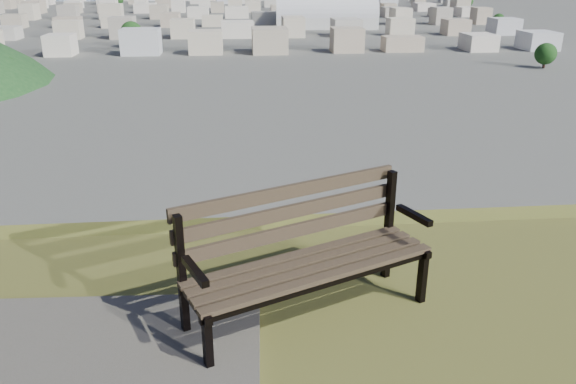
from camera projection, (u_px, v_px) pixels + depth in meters
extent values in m
cube|color=#413225|center=(325.00, 277.00, 4.15)|extent=(1.85, 0.88, 0.04)
cube|color=#413225|center=(316.00, 269.00, 4.25)|extent=(1.85, 0.88, 0.04)
cube|color=#413225|center=(307.00, 262.00, 4.36)|extent=(1.85, 0.88, 0.04)
cube|color=#413225|center=(298.00, 255.00, 4.47)|extent=(1.85, 0.88, 0.04)
cube|color=#413225|center=(293.00, 231.00, 4.48)|extent=(1.83, 0.83, 0.11)
cube|color=#413225|center=(292.00, 211.00, 4.44)|extent=(1.83, 0.83, 0.11)
cube|color=#413225|center=(290.00, 192.00, 4.40)|extent=(1.83, 0.83, 0.11)
cube|color=black|center=(208.00, 344.00, 3.79)|extent=(0.08, 0.08, 0.48)
cube|color=black|center=(182.00, 279.00, 4.08)|extent=(0.08, 0.08, 1.01)
cube|color=black|center=(195.00, 302.00, 3.90)|extent=(0.27, 0.53, 0.06)
cube|color=black|center=(195.00, 271.00, 3.75)|extent=(0.21, 0.38, 0.05)
cube|color=black|center=(422.00, 276.00, 4.64)|extent=(0.08, 0.08, 0.48)
cube|color=black|center=(389.00, 225.00, 4.93)|extent=(0.08, 0.08, 1.01)
cube|color=black|center=(407.00, 243.00, 4.74)|extent=(0.27, 0.53, 0.06)
cube|color=black|center=(414.00, 215.00, 4.60)|extent=(0.21, 0.38, 0.05)
cube|color=black|center=(326.00, 284.00, 4.16)|extent=(1.83, 0.84, 0.04)
cube|color=black|center=(298.00, 260.00, 4.50)|extent=(1.83, 0.84, 0.04)
cube|color=silver|center=(326.00, 22.00, 279.70)|extent=(50.90, 24.71, 5.49)
cylinder|color=silver|center=(326.00, 16.00, 278.69)|extent=(50.90, 24.71, 20.86)
cube|color=silver|center=(62.00, 45.00, 190.37)|extent=(11.00, 11.00, 7.00)
cube|color=#A79E8F|center=(134.00, 44.00, 192.37)|extent=(11.00, 11.00, 7.00)
cube|color=#B5A790|center=(205.00, 43.00, 194.37)|extent=(11.00, 11.00, 7.00)
cube|color=silver|center=(274.00, 43.00, 196.37)|extent=(11.00, 11.00, 7.00)
cube|color=beige|center=(341.00, 42.00, 198.37)|extent=(11.00, 11.00, 7.00)
cube|color=tan|center=(407.00, 41.00, 200.36)|extent=(11.00, 11.00, 7.00)
cube|color=silver|center=(472.00, 40.00, 202.36)|extent=(11.00, 11.00, 7.00)
cube|color=beige|center=(536.00, 40.00, 204.36)|extent=(11.00, 11.00, 7.00)
cube|color=#A79E8F|center=(7.00, 31.00, 233.63)|extent=(11.00, 11.00, 7.00)
cube|color=#B5A790|center=(66.00, 30.00, 235.62)|extent=(11.00, 11.00, 7.00)
cube|color=silver|center=(125.00, 30.00, 237.62)|extent=(11.00, 11.00, 7.00)
cube|color=beige|center=(182.00, 29.00, 239.62)|extent=(11.00, 11.00, 7.00)
cube|color=tan|center=(238.00, 29.00, 241.62)|extent=(11.00, 11.00, 7.00)
cube|color=silver|center=(294.00, 28.00, 243.62)|extent=(11.00, 11.00, 7.00)
cube|color=beige|center=(348.00, 28.00, 245.62)|extent=(11.00, 11.00, 7.00)
cube|color=silver|center=(402.00, 27.00, 247.61)|extent=(11.00, 11.00, 7.00)
cube|color=#A79E8F|center=(454.00, 27.00, 249.61)|extent=(11.00, 11.00, 7.00)
cube|color=#B5A790|center=(506.00, 26.00, 251.61)|extent=(11.00, 11.00, 7.00)
cube|color=beige|center=(20.00, 21.00, 278.88)|extent=(11.00, 11.00, 7.00)
cube|color=tan|center=(69.00, 20.00, 280.88)|extent=(11.00, 11.00, 7.00)
cube|color=silver|center=(118.00, 20.00, 282.87)|extent=(11.00, 11.00, 7.00)
cube|color=beige|center=(166.00, 20.00, 284.87)|extent=(11.00, 11.00, 7.00)
cube|color=silver|center=(214.00, 19.00, 286.87)|extent=(11.00, 11.00, 7.00)
cube|color=#A79E8F|center=(261.00, 19.00, 288.87)|extent=(11.00, 11.00, 7.00)
cube|color=#B5A790|center=(307.00, 18.00, 290.87)|extent=(11.00, 11.00, 7.00)
cube|color=silver|center=(353.00, 18.00, 292.87)|extent=(11.00, 11.00, 7.00)
cube|color=beige|center=(398.00, 18.00, 294.87)|extent=(11.00, 11.00, 7.00)
cube|color=tan|center=(442.00, 17.00, 296.86)|extent=(11.00, 11.00, 7.00)
cube|color=silver|center=(486.00, 17.00, 298.86)|extent=(11.00, 11.00, 7.00)
cube|color=silver|center=(29.00, 13.00, 324.13)|extent=(11.00, 11.00, 7.00)
cube|color=#A79E8F|center=(72.00, 13.00, 326.13)|extent=(11.00, 11.00, 7.00)
cube|color=#B5A790|center=(114.00, 13.00, 328.13)|extent=(11.00, 11.00, 7.00)
cube|color=silver|center=(155.00, 13.00, 330.13)|extent=(11.00, 11.00, 7.00)
cube|color=beige|center=(196.00, 12.00, 332.12)|extent=(11.00, 11.00, 7.00)
cube|color=tan|center=(237.00, 12.00, 334.12)|extent=(11.00, 11.00, 7.00)
cube|color=silver|center=(277.00, 12.00, 336.12)|extent=(11.00, 11.00, 7.00)
cube|color=beige|center=(317.00, 12.00, 338.12)|extent=(11.00, 11.00, 7.00)
cube|color=silver|center=(356.00, 11.00, 340.12)|extent=(11.00, 11.00, 7.00)
cube|color=#A79E8F|center=(395.00, 11.00, 342.12)|extent=(11.00, 11.00, 7.00)
cube|color=#B5A790|center=(433.00, 11.00, 344.11)|extent=(11.00, 11.00, 7.00)
cube|color=silver|center=(471.00, 11.00, 346.11)|extent=(11.00, 11.00, 7.00)
cube|color=tan|center=(36.00, 8.00, 369.38)|extent=(11.00, 11.00, 7.00)
cube|color=silver|center=(73.00, 8.00, 371.38)|extent=(11.00, 11.00, 7.00)
cube|color=beige|center=(110.00, 7.00, 373.38)|extent=(11.00, 11.00, 7.00)
cube|color=silver|center=(147.00, 7.00, 375.38)|extent=(11.00, 11.00, 7.00)
cube|color=#A79E8F|center=(183.00, 7.00, 377.38)|extent=(11.00, 11.00, 7.00)
cube|color=#B5A790|center=(219.00, 7.00, 379.37)|extent=(11.00, 11.00, 7.00)
cube|color=silver|center=(254.00, 7.00, 381.37)|extent=(11.00, 11.00, 7.00)
cube|color=beige|center=(289.00, 6.00, 383.37)|extent=(11.00, 11.00, 7.00)
cube|color=tan|center=(324.00, 6.00, 385.37)|extent=(11.00, 11.00, 7.00)
cube|color=silver|center=(358.00, 6.00, 387.37)|extent=(11.00, 11.00, 7.00)
cube|color=beige|center=(392.00, 6.00, 389.37)|extent=(11.00, 11.00, 7.00)
cube|color=silver|center=(426.00, 6.00, 391.37)|extent=(11.00, 11.00, 7.00)
cube|color=#A79E8F|center=(459.00, 5.00, 393.36)|extent=(11.00, 11.00, 7.00)
cube|color=#B5A790|center=(7.00, 4.00, 412.64)|extent=(11.00, 11.00, 7.00)
cube|color=silver|center=(41.00, 4.00, 414.63)|extent=(11.00, 11.00, 7.00)
cube|color=beige|center=(74.00, 3.00, 416.63)|extent=(11.00, 11.00, 7.00)
cube|color=tan|center=(107.00, 3.00, 418.63)|extent=(11.00, 11.00, 7.00)
cube|color=silver|center=(140.00, 3.00, 420.63)|extent=(11.00, 11.00, 7.00)
cube|color=beige|center=(172.00, 3.00, 422.63)|extent=(11.00, 11.00, 7.00)
cube|color=silver|center=(204.00, 3.00, 424.63)|extent=(11.00, 11.00, 7.00)
cube|color=#A79E8F|center=(236.00, 3.00, 426.63)|extent=(11.00, 11.00, 7.00)
cube|color=#B5A790|center=(268.00, 2.00, 428.62)|extent=(11.00, 11.00, 7.00)
cube|color=silver|center=(299.00, 2.00, 430.62)|extent=(11.00, 11.00, 7.00)
cube|color=beige|center=(330.00, 2.00, 432.62)|extent=(11.00, 11.00, 7.00)
cube|color=tan|center=(360.00, 2.00, 434.62)|extent=(11.00, 11.00, 7.00)
cube|color=silver|center=(391.00, 2.00, 436.62)|extent=(11.00, 11.00, 7.00)
cube|color=beige|center=(421.00, 2.00, 438.62)|extent=(11.00, 11.00, 7.00)
cube|color=silver|center=(451.00, 2.00, 440.61)|extent=(11.00, 11.00, 7.00)
cube|color=#A79E8F|center=(15.00, 0.00, 457.89)|extent=(11.00, 11.00, 7.00)
cube|color=#B5A790|center=(45.00, 0.00, 459.89)|extent=(11.00, 11.00, 7.00)
cube|color=silver|center=(75.00, 0.00, 461.89)|extent=(11.00, 11.00, 7.00)
cube|color=beige|center=(105.00, 0.00, 463.88)|extent=(11.00, 11.00, 7.00)
cube|color=tan|center=(135.00, 0.00, 465.88)|extent=(11.00, 11.00, 7.00)
cube|color=silver|center=(164.00, 0.00, 467.88)|extent=(11.00, 11.00, 7.00)
cylinder|color=#37231B|center=(544.00, 65.00, 166.77)|extent=(0.80, 0.80, 2.10)
sphere|color=#143312|center=(546.00, 54.00, 165.60)|extent=(6.30, 6.30, 6.30)
cylinder|color=#37231B|center=(133.00, 43.00, 211.33)|extent=(0.80, 0.80, 2.70)
sphere|color=#143312|center=(131.00, 32.00, 209.83)|extent=(8.10, 8.10, 8.10)
cylinder|color=#37231B|center=(498.00, 26.00, 281.13)|extent=(0.80, 0.80, 1.95)
sphere|color=#143312|center=(499.00, 20.00, 280.05)|extent=(5.85, 5.85, 5.85)
cylinder|color=#37231B|center=(324.00, 10.00, 386.25)|extent=(0.80, 0.80, 2.25)
sphere|color=#143312|center=(324.00, 5.00, 385.00)|extent=(6.75, 6.75, 6.75)
cylinder|color=#37231B|center=(118.00, 5.00, 429.15)|extent=(0.80, 0.80, 2.85)
cylinder|color=#37231B|center=(78.00, 3.00, 462.90)|extent=(0.80, 0.80, 2.40)
cylinder|color=#37231B|center=(315.00, 23.00, 292.11)|extent=(0.80, 0.80, 2.10)
sphere|color=#143312|center=(315.00, 17.00, 290.94)|extent=(6.30, 6.30, 6.30)
cylinder|color=#37231B|center=(467.00, 7.00, 413.85)|extent=(0.80, 0.80, 2.55)
sphere|color=#143312|center=(468.00, 1.00, 412.44)|extent=(7.65, 7.65, 7.65)
cylinder|color=#37231B|center=(9.00, 79.00, 145.06)|extent=(0.80, 0.80, 1.95)
sphere|color=#143312|center=(7.00, 68.00, 143.97)|extent=(5.85, 5.85, 5.85)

